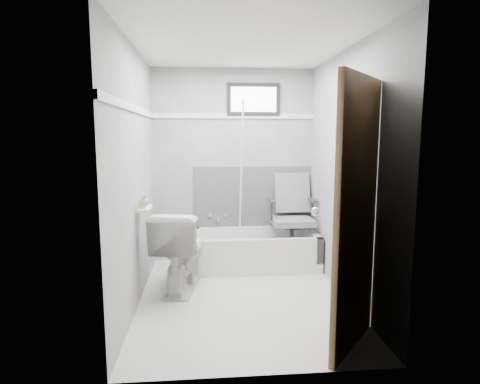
{
  "coord_description": "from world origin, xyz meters",
  "views": [
    {
      "loc": [
        -0.36,
        -3.74,
        1.58
      ],
      "look_at": [
        0.0,
        0.35,
        1.0
      ],
      "focal_mm": 30.0,
      "sensor_mm": 36.0,
      "label": 1
    }
  ],
  "objects": [
    {
      "name": "wall_right",
      "position": [
        1.0,
        0.0,
        1.2
      ],
      "size": [
        0.02,
        2.6,
        2.4
      ],
      "primitive_type": "cube",
      "color": "slate",
      "rests_on": "floor"
    },
    {
      "name": "door",
      "position": [
        0.98,
        -1.28,
        1.0
      ],
      "size": [
        0.78,
        0.78,
        2.0
      ],
      "primitive_type": null,
      "color": "brown",
      "rests_on": "floor"
    },
    {
      "name": "ceiling",
      "position": [
        0.0,
        0.0,
        2.4
      ],
      "size": [
        2.6,
        2.6,
        0.0
      ],
      "primitive_type": "plane",
      "rotation": [
        3.14,
        0.0,
        0.0
      ],
      "color": "silver",
      "rests_on": "floor"
    },
    {
      "name": "bathtub",
      "position": [
        0.23,
        0.93,
        0.21
      ],
      "size": [
        1.5,
        0.7,
        0.42
      ],
      "primitive_type": null,
      "color": "silver",
      "rests_on": "floor"
    },
    {
      "name": "backerboard",
      "position": [
        0.25,
        1.29,
        0.8
      ],
      "size": [
        1.5,
        0.02,
        0.78
      ],
      "primitive_type": "cube",
      "color": "#4C4C4F",
      "rests_on": "wall_back"
    },
    {
      "name": "wall_back",
      "position": [
        0.0,
        1.3,
        1.2
      ],
      "size": [
        2.0,
        0.02,
        2.4
      ],
      "primitive_type": "cube",
      "color": "slate",
      "rests_on": "floor"
    },
    {
      "name": "soap_bottle_b",
      "position": [
        -0.94,
        0.11,
        0.96
      ],
      "size": [
        0.11,
        0.11,
        0.1
      ],
      "primitive_type": "imported",
      "rotation": [
        0.0,
        0.0,
        0.44
      ],
      "color": "teal",
      "rests_on": "shelf"
    },
    {
      "name": "shelf",
      "position": [
        -0.93,
        0.05,
        0.9
      ],
      "size": [
        0.1,
        0.32,
        0.02
      ],
      "primitive_type": "cube",
      "color": "white",
      "rests_on": "wall_left"
    },
    {
      "name": "trim_left",
      "position": [
        -0.99,
        0.0,
        1.82
      ],
      "size": [
        0.02,
        2.6,
        0.06
      ],
      "primitive_type": "cube",
      "color": "white",
      "rests_on": "wall_left"
    },
    {
      "name": "window",
      "position": [
        0.25,
        1.29,
        2.02
      ],
      "size": [
        0.66,
        0.04,
        0.4
      ],
      "primitive_type": null,
      "color": "black",
      "rests_on": "wall_back"
    },
    {
      "name": "wall_front",
      "position": [
        0.0,
        -1.3,
        1.2
      ],
      "size": [
        2.0,
        0.02,
        2.4
      ],
      "primitive_type": "cube",
      "color": "slate",
      "rests_on": "floor"
    },
    {
      "name": "toilet",
      "position": [
        -0.62,
        0.29,
        0.41
      ],
      "size": [
        0.61,
        0.91,
        0.82
      ],
      "primitive_type": "imported",
      "rotation": [
        0.0,
        0.0,
        2.97
      ],
      "color": "silver",
      "rests_on": "floor"
    },
    {
      "name": "trim_back",
      "position": [
        0.0,
        1.29,
        1.82
      ],
      "size": [
        2.0,
        0.02,
        0.06
      ],
      "primitive_type": "cube",
      "color": "white",
      "rests_on": "wall_back"
    },
    {
      "name": "wall_left",
      "position": [
        -1.0,
        0.0,
        1.2
      ],
      "size": [
        0.02,
        2.6,
        2.4
      ],
      "primitive_type": "cube",
      "color": "slate",
      "rests_on": "floor"
    },
    {
      "name": "floor",
      "position": [
        0.0,
        0.0,
        0.0
      ],
      "size": [
        2.6,
        2.6,
        0.0
      ],
      "primitive_type": "plane",
      "color": "white",
      "rests_on": "ground"
    },
    {
      "name": "faucet",
      "position": [
        -0.2,
        1.27,
        0.55
      ],
      "size": [
        0.26,
        0.1,
        0.16
      ],
      "primitive_type": null,
      "color": "silver",
      "rests_on": "wall_back"
    },
    {
      "name": "pole",
      "position": [
        0.08,
        1.06,
        1.05
      ],
      "size": [
        0.02,
        0.57,
        1.88
      ],
      "primitive_type": "cylinder",
      "rotation": [
        0.29,
        0.0,
        0.0
      ],
      "color": "white",
      "rests_on": "bathtub"
    },
    {
      "name": "office_chair",
      "position": [
        0.69,
        0.98,
        0.62
      ],
      "size": [
        0.58,
        0.58,
        1.0
      ],
      "primitive_type": null,
      "rotation": [
        0.0,
        0.0,
        0.01
      ],
      "color": "slate",
      "rests_on": "bathtub"
    },
    {
      "name": "soap_bottle_a",
      "position": [
        -0.94,
        -0.03,
        0.97
      ],
      "size": [
        0.06,
        0.06,
        0.11
      ],
      "primitive_type": "imported",
      "rotation": [
        0.0,
        0.0,
        0.29
      ],
      "color": "#A58F52",
      "rests_on": "shelf"
    }
  ]
}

